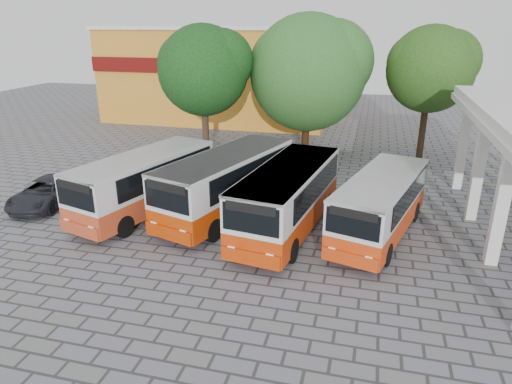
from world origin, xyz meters
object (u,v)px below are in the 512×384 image
(bus_far_right, at_px, (381,203))
(parked_car, at_px, (46,192))
(bus_centre_left, at_px, (227,181))
(bus_far_left, at_px, (145,180))
(bus_centre_right, at_px, (288,195))

(bus_far_right, distance_m, parked_car, 16.16)
(bus_centre_left, relative_size, parked_car, 1.86)
(bus_far_left, xyz_separation_m, bus_far_right, (10.79, 0.10, -0.10))
(bus_far_left, bearing_deg, bus_far_right, 16.27)
(bus_far_right, bearing_deg, bus_centre_right, -157.19)
(bus_centre_right, xyz_separation_m, bus_far_right, (3.87, 0.48, -0.14))
(bus_centre_left, bearing_deg, parked_car, -156.75)
(bus_far_left, xyz_separation_m, bus_centre_left, (3.85, 0.68, 0.08))
(bus_centre_right, distance_m, bus_far_right, 3.90)
(bus_centre_left, height_order, bus_far_right, bus_centre_left)
(bus_far_left, height_order, bus_far_right, bus_far_left)
(parked_car, bearing_deg, bus_far_left, -4.31)
(bus_far_right, bearing_deg, parked_car, -162.80)
(bus_centre_right, relative_size, parked_car, 1.77)
(bus_far_right, height_order, parked_car, bus_far_right)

